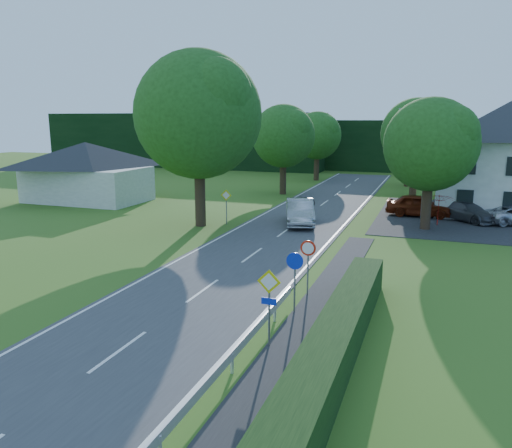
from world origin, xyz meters
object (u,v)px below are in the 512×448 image
at_px(parked_car_red, 419,205).
at_px(parked_car_grey, 467,211).
at_px(motorcycle, 307,202).
at_px(moving_car, 300,212).
at_px(streetlight, 423,159).
at_px(parasol, 438,210).

relative_size(parked_car_red, parked_car_grey, 1.02).
distance_m(motorcycle, parked_car_red, 8.64).
relative_size(motorcycle, parked_car_red, 0.42).
xyz_separation_m(moving_car, parked_car_red, (7.61, 5.86, -0.05)).
xyz_separation_m(streetlight, parasol, (1.20, -0.50, -3.35)).
xyz_separation_m(streetlight, parked_car_grey, (3.12, 1.91, -3.75)).
distance_m(motorcycle, parked_car_grey, 11.93).
xyz_separation_m(moving_car, motorcycle, (-1.02, 6.05, -0.33)).
bearing_deg(parked_car_red, moving_car, 128.76).
xyz_separation_m(moving_car, parasol, (8.96, 2.87, 0.22)).
height_order(streetlight, parasol, streetlight).
bearing_deg(streetlight, parasol, -22.70).
distance_m(motorcycle, parasol, 10.48).
bearing_deg(motorcycle, parked_car_red, 23.33).
xyz_separation_m(parked_car_grey, parasol, (-1.93, -2.41, 0.40)).
bearing_deg(moving_car, motorcycle, 82.04).
relative_size(moving_car, motorcycle, 2.60).
distance_m(streetlight, parked_car_red, 4.39).
relative_size(moving_car, parked_car_red, 1.10).
bearing_deg(parasol, motorcycle, 162.32).
bearing_deg(parked_car_grey, motorcycle, 128.26).
bearing_deg(parked_car_red, parked_car_grey, -98.80).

